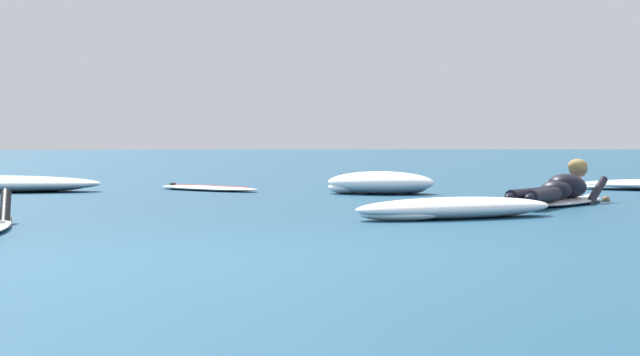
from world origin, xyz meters
TOP-DOWN VIEW (x-y plane):
  - ground_plane at (0.00, 10.00)m, footprint 120.00×120.00m
  - surfer_far at (3.43, 5.41)m, footprint 1.68×2.24m
  - drifting_surfboard at (-0.61, 9.00)m, footprint 1.72×1.69m
  - whitewater_mid_left at (1.71, 7.95)m, footprint 1.64×1.37m
  - whitewater_back at (1.94, 3.43)m, footprint 2.08×1.34m

SIDE VIEW (x-z plane):
  - ground_plane at x=0.00m, z-range 0.00..0.00m
  - drifting_surfboard at x=-0.61m, z-range -0.05..0.11m
  - whitewater_back at x=1.94m, z-range -0.01..0.18m
  - whitewater_mid_left at x=1.71m, z-range -0.01..0.28m
  - surfer_far at x=3.43m, z-range -0.13..0.42m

